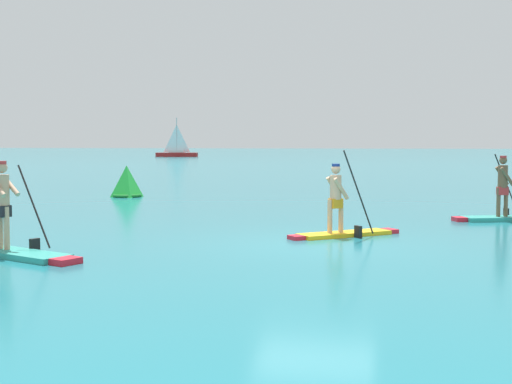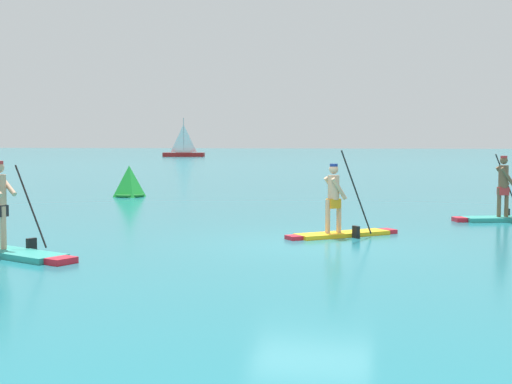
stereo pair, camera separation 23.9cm
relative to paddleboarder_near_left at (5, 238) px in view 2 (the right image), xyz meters
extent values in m
plane|color=#1E727F|center=(5.55, 2.40, -0.33)|extent=(440.00, 440.00, 0.00)
cube|color=teal|center=(0.02, -0.02, -0.28)|extent=(2.90, 1.78, 0.11)
cube|color=red|center=(1.50, -0.67, -0.28)|extent=(0.52, 0.58, 0.11)
cylinder|color=tan|center=(-0.04, 0.01, 0.19)|extent=(0.11, 0.11, 0.82)
cube|color=black|center=(-0.13, 0.05, 0.51)|extent=(0.33, 0.31, 0.22)
cylinder|color=tan|center=(-0.02, 0.17, 0.98)|extent=(0.51, 0.31, 0.41)
cylinder|color=black|center=(0.37, 0.31, 0.59)|extent=(0.87, 0.42, 1.57)
cube|color=black|center=(0.37, 0.31, -0.20)|extent=(0.15, 0.22, 0.32)
cube|color=yellow|center=(6.05, 4.01, -0.29)|extent=(2.13, 1.87, 0.09)
cube|color=red|center=(7.04, 4.81, -0.29)|extent=(0.48, 0.50, 0.09)
cube|color=red|center=(5.05, 3.22, -0.29)|extent=(0.44, 0.45, 0.09)
cylinder|color=tan|center=(5.97, 3.95, 0.14)|extent=(0.11, 0.11, 0.76)
cylinder|color=tan|center=(5.74, 3.76, 0.14)|extent=(0.11, 0.11, 0.76)
cube|color=orange|center=(5.85, 3.86, 0.43)|extent=(0.34, 0.33, 0.22)
cylinder|color=tan|center=(5.85, 3.86, 0.79)|extent=(0.26, 0.26, 0.55)
sphere|color=tan|center=(5.85, 3.86, 1.20)|extent=(0.21, 0.21, 0.21)
cylinder|color=navy|center=(5.85, 3.86, 1.29)|extent=(0.18, 0.18, 0.06)
cylinder|color=tan|center=(5.80, 4.01, 0.77)|extent=(0.35, 0.31, 0.54)
cylinder|color=tan|center=(5.99, 3.77, 0.77)|extent=(0.35, 0.31, 0.54)
cylinder|color=black|center=(6.37, 3.77, 0.69)|extent=(0.67, 0.57, 1.91)
cube|color=black|center=(6.37, 3.77, -0.22)|extent=(0.19, 0.21, 0.32)
cube|color=teal|center=(10.20, 8.07, -0.28)|extent=(2.52, 1.43, 0.12)
cube|color=red|center=(8.90, 7.64, -0.28)|extent=(0.42, 0.50, 0.12)
cylinder|color=brown|center=(10.15, 8.05, 0.18)|extent=(0.11, 0.11, 0.79)
cylinder|color=brown|center=(9.95, 7.98, 0.18)|extent=(0.11, 0.11, 0.79)
cube|color=red|center=(10.05, 8.02, 0.48)|extent=(0.32, 0.29, 0.22)
cylinder|color=brown|center=(10.05, 8.02, 0.88)|extent=(0.26, 0.26, 0.61)
sphere|color=brown|center=(10.05, 8.02, 1.32)|extent=(0.21, 0.21, 0.21)
cylinder|color=red|center=(10.05, 8.02, 1.41)|extent=(0.18, 0.18, 0.06)
cylinder|color=brown|center=(10.05, 8.18, 0.89)|extent=(0.40, 0.20, 0.54)
cylinder|color=brown|center=(10.15, 7.89, 0.89)|extent=(0.40, 0.20, 0.54)
cylinder|color=black|center=(10.24, 8.56, 0.62)|extent=(0.74, 0.27, 1.73)
cube|color=black|center=(10.24, 8.56, -0.20)|extent=(0.14, 0.21, 0.32)
pyramid|color=green|center=(-3.14, 13.94, 0.28)|extent=(1.30, 1.30, 1.23)
torus|color=#167226|center=(-3.14, 13.94, -0.27)|extent=(1.15, 1.15, 0.12)
cube|color=#A51E1E|center=(-24.11, 86.54, -0.03)|extent=(6.15, 2.26, 0.60)
cylinder|color=#B2B2B7|center=(-24.11, 86.54, 2.80)|extent=(0.12, 0.12, 5.06)
pyramid|color=white|center=(-24.11, 86.54, 2.37)|extent=(2.67, 0.58, 4.01)
cube|color=silver|center=(-24.11, 86.54, 0.45)|extent=(2.28, 1.32, 0.36)
camera|label=1|loc=(7.16, -12.05, 1.81)|focal=49.40mm
camera|label=2|loc=(7.40, -12.00, 1.81)|focal=49.40mm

